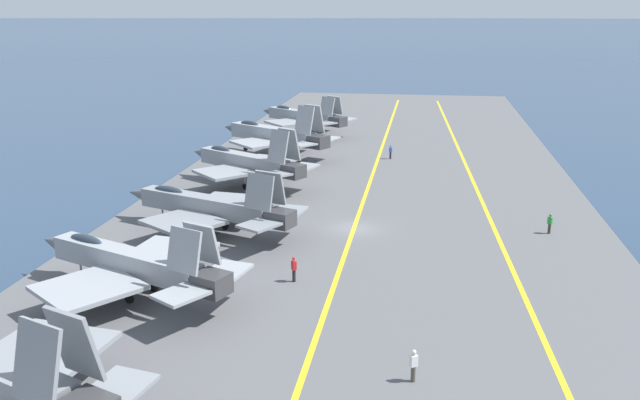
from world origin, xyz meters
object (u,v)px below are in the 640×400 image
Objects in this scene: parked_jet_fourth at (247,162)px; crew_blue_vest at (391,151)px; crew_white_vest at (414,364)px; parked_jet_second at (131,263)px; crew_red_vest at (294,268)px; crew_green_vest at (550,223)px; parked_jet_sixth at (303,116)px; parked_jet_third at (209,206)px; parked_jet_fifth at (274,134)px.

parked_jet_fourth is 8.97× the size of crew_blue_vest.
crew_blue_vest is (51.92, 4.12, -0.03)m from crew_white_vest.
parked_jet_fourth is 40.62m from crew_white_vest.
parked_jet_second reaches higher than crew_red_vest.
parked_jet_second is at bearing 120.56° from crew_green_vest.
parked_jet_sixth reaches higher than crew_green_vest.
parked_jet_third is 9.42× the size of crew_red_vest.
crew_green_vest is at bearing -81.96° from parked_jet_third.
crew_white_vest is 52.09m from crew_blue_vest.
crew_green_vest is at bearing -54.97° from crew_red_vest.
parked_jet_sixth reaches higher than crew_white_vest.
parked_jet_fourth is at bearing 26.77° from crew_white_vest.
parked_jet_fifth is at bearing 1.93° from parked_jet_fourth.
crew_white_vest is at bearing -153.23° from parked_jet_fourth.
crew_red_vest is 23.44m from crew_green_vest.
parked_jet_third is 9.90× the size of crew_green_vest.
parked_jet_sixth is at bearing 0.32° from parked_jet_third.
parked_jet_second is 0.97× the size of parked_jet_fifth.
crew_white_vest is at bearing -164.99° from parked_jet_sixth.
crew_red_vest is 1.02× the size of crew_white_vest.
crew_blue_vest is at bearing -136.82° from parked_jet_sixth.
crew_blue_vest is at bearing -6.21° from crew_red_vest.
crew_green_vest is (25.23, -10.71, -0.03)m from crew_white_vest.
parked_jet_third is at bearing -177.37° from parked_jet_fourth.
parked_jet_sixth is at bearing -3.56° from parked_jet_fifth.
crew_red_vest is 14.52m from crew_white_vest.
crew_white_vest is at bearing -140.37° from parked_jet_third.
parked_jet_fourth is 26.39m from crew_red_vest.
parked_jet_fifth reaches higher than crew_white_vest.
parked_jet_second reaches higher than crew_blue_vest.
crew_green_vest is 1.00× the size of crew_blue_vest.
crew_white_vest is 1.03× the size of crew_blue_vest.
crew_red_vest is at bearing -170.31° from parked_jet_sixth.
crew_red_vest is at bearing -136.11° from parked_jet_third.
parked_jet_fifth is 40.90m from crew_red_vest.
crew_red_vest is at bearing 173.79° from crew_blue_vest.
parked_jet_fourth is 8.70× the size of crew_white_vest.
crew_red_vest is at bearing 35.79° from crew_white_vest.
crew_blue_vest is at bearing -18.20° from parked_jet_second.
parked_jet_fourth is at bearing 21.82° from crew_red_vest.
parked_jet_second is at bearing 110.83° from crew_red_vest.
parked_jet_third reaches higher than parked_jet_second.
crew_green_vest is (-26.09, -29.50, -1.82)m from parked_jet_fifth.
crew_green_vest is (-11.00, -28.99, -1.71)m from parked_jet_fourth.
parked_jet_third is at bearing 39.63° from crew_white_vest.
crew_red_vest reaches higher than crew_green_vest.
parked_jet_fifth is at bearing 20.11° from crew_white_vest.
parked_jet_second is 13.34m from parked_jet_third.
parked_jet_second is 1.06× the size of parked_jet_fourth.
crew_white_vest is (-51.32, -18.79, -1.79)m from parked_jet_fifth.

